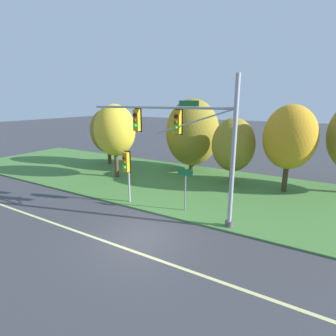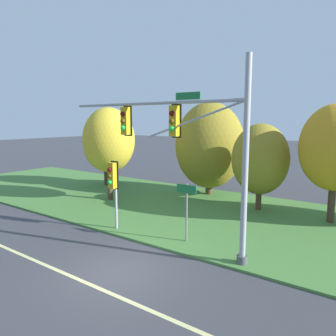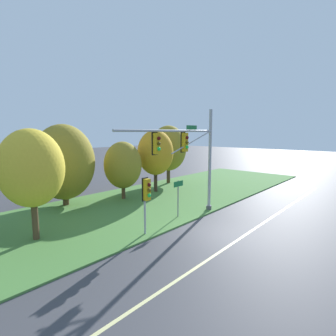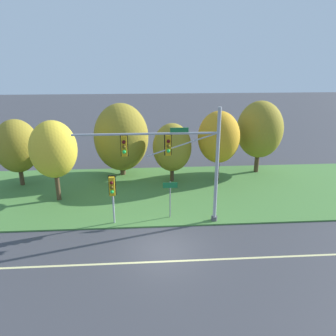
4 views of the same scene
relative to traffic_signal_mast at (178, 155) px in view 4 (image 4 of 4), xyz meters
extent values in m
plane|color=#3D3D42|center=(-1.04, -3.00, -4.63)|extent=(160.00, 160.00, 0.00)
cube|color=beige|center=(-1.04, -4.20, -4.63)|extent=(36.00, 0.16, 0.01)
cube|color=#477A38|center=(-1.04, 5.25, -4.58)|extent=(48.00, 11.50, 0.10)
cylinder|color=#9EA0A5|center=(2.43, 0.00, -0.80)|extent=(0.22, 0.22, 7.46)
cylinder|color=#4C4C51|center=(2.43, 0.00, -4.38)|extent=(0.40, 0.40, 0.30)
cylinder|color=#9EA0A5|center=(-1.94, 0.00, 1.38)|extent=(8.73, 0.14, 0.14)
cylinder|color=#9EA0A5|center=(0.25, 0.00, 0.68)|extent=(4.39, 0.08, 1.48)
cube|color=gold|center=(-0.62, 0.00, 0.65)|extent=(0.34, 0.28, 1.22)
cube|color=black|center=(-0.62, 0.16, 0.65)|extent=(0.46, 0.04, 1.34)
sphere|color=#4C0C0C|center=(-0.62, -0.17, 0.95)|extent=(0.22, 0.22, 0.22)
sphere|color=#51420C|center=(-0.62, -0.17, 0.65)|extent=(0.22, 0.22, 0.22)
sphere|color=green|center=(-0.62, -0.17, 0.35)|extent=(0.22, 0.22, 0.22)
cube|color=gold|center=(-3.26, 0.00, 0.65)|extent=(0.34, 0.28, 1.22)
cube|color=black|center=(-3.26, 0.16, 0.65)|extent=(0.46, 0.04, 1.34)
sphere|color=#4C0C0C|center=(-3.26, -0.17, 0.95)|extent=(0.22, 0.22, 0.22)
sphere|color=#51420C|center=(-3.26, -0.17, 0.65)|extent=(0.22, 0.22, 0.22)
sphere|color=green|center=(-3.26, -0.17, 0.35)|extent=(0.22, 0.22, 0.22)
cube|color=#196B33|center=(0.05, -0.05, 1.60)|extent=(1.10, 0.04, 0.28)
cylinder|color=#9EA0A5|center=(-4.12, 0.15, -2.93)|extent=(0.12, 0.12, 3.19)
cube|color=gold|center=(-4.12, -0.05, -1.90)|extent=(0.34, 0.28, 1.22)
cube|color=black|center=(-4.12, 0.11, -1.90)|extent=(0.46, 0.04, 1.34)
sphere|color=#4C0C0C|center=(-4.12, -0.23, -1.60)|extent=(0.22, 0.22, 0.22)
sphere|color=#51420C|center=(-4.12, -0.23, -1.90)|extent=(0.22, 0.22, 0.22)
sphere|color=green|center=(-4.12, -0.23, -2.20)|extent=(0.22, 0.22, 0.22)
cylinder|color=slate|center=(-0.44, 0.70, -3.25)|extent=(0.08, 0.08, 2.55)
cube|color=#197238|center=(-0.44, 0.67, -2.22)|extent=(0.96, 0.03, 0.37)
cylinder|color=#4C3823|center=(-12.41, 7.37, -3.33)|extent=(0.35, 0.35, 2.40)
ellipsoid|color=olive|center=(-12.41, 7.37, -1.17)|extent=(3.50, 3.50, 4.37)
cylinder|color=#4C3823|center=(-8.59, 4.09, -3.02)|extent=(0.34, 0.34, 3.02)
ellipsoid|color=gold|center=(-8.59, 4.09, -0.59)|extent=(3.35, 3.35, 4.19)
cylinder|color=#4C3823|center=(-4.12, 9.38, -3.46)|extent=(0.48, 0.48, 2.15)
ellipsoid|color=olive|center=(-4.12, 9.38, -1.06)|extent=(4.79, 4.79, 5.99)
cylinder|color=#4C3823|center=(0.24, 7.46, -3.49)|extent=(0.33, 0.33, 2.09)
ellipsoid|color=olive|center=(0.24, 7.46, -1.54)|extent=(3.27, 3.27, 4.09)
cylinder|color=#423021|center=(4.14, 7.27, -3.08)|extent=(0.35, 0.35, 2.89)
ellipsoid|color=#C68C1E|center=(4.14, 7.27, -0.67)|extent=(3.50, 3.50, 4.38)
cylinder|color=#4C3823|center=(8.30, 9.25, -3.09)|extent=(0.41, 0.41, 2.88)
ellipsoid|color=olive|center=(8.30, 9.25, -0.52)|extent=(4.11, 4.11, 5.14)
camera|label=1|loc=(5.93, -12.18, 1.72)|focal=28.00mm
camera|label=2|loc=(6.90, -10.82, 0.69)|focal=35.00mm
camera|label=3|loc=(-14.11, -10.42, 1.30)|focal=28.00mm
camera|label=4|loc=(-1.95, -19.05, 5.79)|focal=35.00mm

